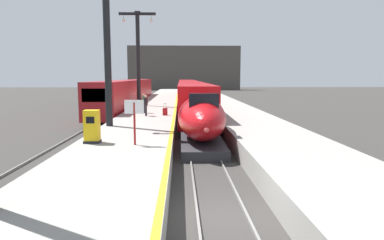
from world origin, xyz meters
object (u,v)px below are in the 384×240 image
(station_column_mid, at_px, (107,31))
(ticket_machine_yellow, at_px, (92,128))
(passenger_near_edge, at_px, (146,104))
(rolling_suitcase, at_px, (165,112))
(passenger_mid_platform, at_px, (144,102))
(highspeed_train_main, at_px, (190,94))
(departure_info_board, at_px, (134,113))
(station_column_far, at_px, (138,50))
(regional_train_adjacent, at_px, (129,93))

(station_column_mid, distance_m, ticket_machine_yellow, 7.90)
(passenger_near_edge, bearing_deg, ticket_machine_yellow, -97.22)
(station_column_mid, relative_size, rolling_suitcase, 10.36)
(passenger_mid_platform, xyz_separation_m, ticket_machine_yellow, (-1.07, -13.86, -0.25))
(highspeed_train_main, relative_size, departure_info_board, 27.29)
(highspeed_train_main, bearing_deg, station_column_mid, -104.92)
(passenger_mid_platform, bearing_deg, station_column_far, 99.85)
(passenger_near_edge, bearing_deg, highspeed_train_main, 76.03)
(ticket_machine_yellow, height_order, departure_info_board, departure_info_board)
(ticket_machine_yellow, bearing_deg, station_column_far, 90.91)
(rolling_suitcase, relative_size, departure_info_board, 0.46)
(highspeed_train_main, relative_size, rolling_suitcase, 58.92)
(highspeed_train_main, xyz_separation_m, departure_info_board, (-3.42, -28.54, 0.61))
(station_column_mid, height_order, rolling_suitcase, station_column_mid)
(highspeed_train_main, height_order, station_column_mid, station_column_mid)
(ticket_machine_yellow, bearing_deg, station_column_mid, 93.43)
(station_column_mid, bearing_deg, station_column_far, 90.00)
(highspeed_train_main, distance_m, ticket_machine_yellow, 28.53)
(station_column_far, xyz_separation_m, passenger_near_edge, (1.82, -10.48, -5.09))
(station_column_far, height_order, passenger_near_edge, station_column_far)
(regional_train_adjacent, height_order, passenger_mid_platform, regional_train_adjacent)
(station_column_far, distance_m, rolling_suitcase, 12.12)
(passenger_near_edge, bearing_deg, regional_train_adjacent, 102.56)
(highspeed_train_main, xyz_separation_m, station_column_far, (-5.90, -5.93, 5.18))
(passenger_near_edge, relative_size, passenger_mid_platform, 1.00)
(regional_train_adjacent, relative_size, departure_info_board, 17.26)
(station_column_far, bearing_deg, departure_info_board, -83.73)
(station_column_far, xyz_separation_m, passenger_mid_platform, (1.42, -8.19, -5.09))
(passenger_mid_platform, xyz_separation_m, rolling_suitcase, (1.94, -1.93, -0.69))
(station_column_mid, height_order, passenger_mid_platform, station_column_mid)
(highspeed_train_main, xyz_separation_m, passenger_near_edge, (-4.08, -16.42, 0.09))
(regional_train_adjacent, distance_m, rolling_suitcase, 18.53)
(station_column_mid, bearing_deg, departure_info_board, -68.76)
(station_column_mid, xyz_separation_m, rolling_suitcase, (3.36, 6.10, -5.75))
(highspeed_train_main, height_order, regional_train_adjacent, regional_train_adjacent)
(station_column_mid, bearing_deg, highspeed_train_main, 75.08)
(ticket_machine_yellow, bearing_deg, rolling_suitcase, 75.83)
(highspeed_train_main, xyz_separation_m, rolling_suitcase, (-2.54, -16.05, -0.60))
(station_column_mid, relative_size, ticket_machine_yellow, 6.36)
(station_column_far, relative_size, passenger_mid_platform, 6.05)
(regional_train_adjacent, bearing_deg, station_column_far, -73.73)
(station_column_mid, bearing_deg, rolling_suitcase, 61.13)
(passenger_mid_platform, height_order, rolling_suitcase, passenger_mid_platform)
(rolling_suitcase, bearing_deg, regional_train_adjacent, 107.49)
(station_column_mid, height_order, station_column_far, station_column_far)
(passenger_mid_platform, bearing_deg, regional_train_adjacent, 102.97)
(highspeed_train_main, bearing_deg, ticket_machine_yellow, -101.22)
(station_column_far, bearing_deg, rolling_suitcase, -71.62)
(passenger_mid_platform, height_order, departure_info_board, departure_info_board)
(station_column_mid, distance_m, station_column_far, 16.21)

